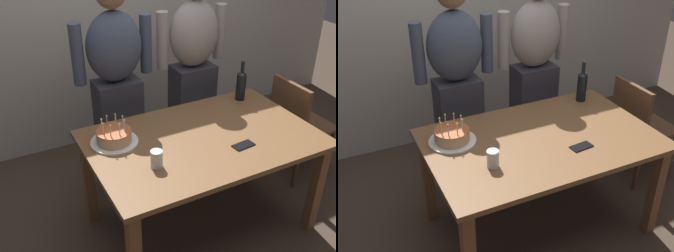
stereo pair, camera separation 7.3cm
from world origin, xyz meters
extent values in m
plane|color=#47382B|center=(0.00, 0.00, 0.00)|extent=(10.00, 10.00, 0.00)
cube|color=beige|center=(0.00, 1.55, 1.30)|extent=(5.20, 0.10, 2.60)
cube|color=brown|center=(0.00, 0.00, 0.72)|extent=(1.50, 0.96, 0.03)
cube|color=brown|center=(0.68, -0.41, 0.35)|extent=(0.07, 0.07, 0.70)
cube|color=brown|center=(-0.68, 0.41, 0.35)|extent=(0.07, 0.07, 0.70)
cube|color=brown|center=(0.68, 0.41, 0.35)|extent=(0.07, 0.07, 0.70)
cylinder|color=white|center=(-0.54, 0.20, 0.75)|extent=(0.31, 0.31, 0.01)
cylinder|color=tan|center=(-0.54, 0.20, 0.79)|extent=(0.22, 0.22, 0.07)
cylinder|color=#B75B33|center=(-0.54, 0.20, 0.83)|extent=(0.23, 0.23, 0.01)
cylinder|color=#93B7DB|center=(-0.47, 0.22, 0.87)|extent=(0.01, 0.01, 0.07)
sphere|color=#F9C64C|center=(-0.47, 0.22, 0.91)|extent=(0.01, 0.01, 0.01)
cylinder|color=#EAB266|center=(-0.50, 0.26, 0.87)|extent=(0.01, 0.01, 0.07)
sphere|color=#F9C64C|center=(-0.50, 0.26, 0.91)|extent=(0.01, 0.01, 0.01)
cylinder|color=#93B7DB|center=(-0.55, 0.27, 0.87)|extent=(0.01, 0.01, 0.07)
sphere|color=#F9C64C|center=(-0.55, 0.27, 0.91)|extent=(0.01, 0.01, 0.01)
cylinder|color=beige|center=(-0.60, 0.24, 0.87)|extent=(0.01, 0.01, 0.07)
sphere|color=#F9C64C|center=(-0.60, 0.24, 0.91)|extent=(0.01, 0.01, 0.01)
cylinder|color=#EAB266|center=(-0.61, 0.19, 0.87)|extent=(0.01, 0.01, 0.07)
sphere|color=#F9C64C|center=(-0.61, 0.19, 0.91)|extent=(0.01, 0.01, 0.01)
cylinder|color=beige|center=(-0.58, 0.14, 0.87)|extent=(0.01, 0.01, 0.07)
sphere|color=#F9C64C|center=(-0.58, 0.14, 0.91)|extent=(0.01, 0.01, 0.01)
cylinder|color=beige|center=(-0.52, 0.13, 0.87)|extent=(0.01, 0.01, 0.07)
sphere|color=#F9C64C|center=(-0.52, 0.13, 0.91)|extent=(0.01, 0.01, 0.01)
cylinder|color=#93B7DB|center=(-0.48, 0.16, 0.87)|extent=(0.01, 0.01, 0.07)
sphere|color=#F9C64C|center=(-0.48, 0.16, 0.91)|extent=(0.01, 0.01, 0.01)
cylinder|color=silver|center=(-0.41, -0.16, 0.79)|extent=(0.07, 0.07, 0.11)
cylinder|color=black|center=(0.55, 0.35, 0.84)|extent=(0.07, 0.07, 0.21)
cone|color=black|center=(0.55, 0.35, 0.96)|extent=(0.07, 0.07, 0.03)
cylinder|color=black|center=(0.55, 0.35, 1.01)|extent=(0.03, 0.03, 0.08)
cube|color=black|center=(0.17, -0.21, 0.74)|extent=(0.15, 0.09, 0.01)
cube|color=#33333D|center=(-0.31, 0.73, 0.46)|extent=(0.34, 0.23, 0.92)
ellipsoid|color=#424C60|center=(-0.31, 0.73, 1.18)|extent=(0.41, 0.27, 0.52)
cylinder|color=#424C60|center=(-0.05, 0.76, 1.15)|extent=(0.09, 0.09, 0.44)
cylinder|color=#424C60|center=(-0.57, 0.76, 1.15)|extent=(0.09, 0.09, 0.44)
cube|color=#33333D|center=(0.35, 0.73, 0.46)|extent=(0.34, 0.23, 0.92)
ellipsoid|color=#9E9993|center=(0.35, 0.73, 1.18)|extent=(0.41, 0.27, 0.52)
cylinder|color=#9E9993|center=(0.61, 0.76, 1.15)|extent=(0.09, 0.09, 0.44)
cylinder|color=#9E9993|center=(0.09, 0.76, 1.15)|extent=(0.09, 0.09, 0.44)
cube|color=brown|center=(1.10, 0.18, 0.46)|extent=(0.42, 0.42, 0.02)
cube|color=brown|center=(0.91, 0.18, 0.67)|extent=(0.04, 0.40, 0.40)
cylinder|color=brown|center=(1.28, 0.00, 0.23)|extent=(0.04, 0.04, 0.45)
cylinder|color=brown|center=(1.28, 0.36, 0.23)|extent=(0.04, 0.04, 0.45)
cylinder|color=brown|center=(0.92, 0.00, 0.23)|extent=(0.04, 0.04, 0.45)
cylinder|color=brown|center=(0.92, 0.36, 0.23)|extent=(0.04, 0.04, 0.45)
camera|label=1|loc=(-1.24, -1.90, 2.13)|focal=43.41mm
camera|label=2|loc=(-1.18, -1.93, 2.13)|focal=43.41mm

